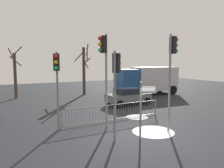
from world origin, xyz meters
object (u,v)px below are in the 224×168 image
at_px(traffic_light_foreground_left, 116,76).
at_px(delivery_truck, 147,79).
at_px(bare_tree_right, 84,69).
at_px(traffic_light_mid_right, 104,61).
at_px(direction_sign_post, 142,107).
at_px(traffic_light_rear_left, 57,73).
at_px(traffic_light_rear_right, 172,61).
at_px(bare_tree_left, 15,74).
at_px(car_grey_far, 128,96).

relative_size(traffic_light_foreground_left, delivery_truck, 0.59).
height_order(delivery_truck, bare_tree_right, bare_tree_right).
bearing_deg(traffic_light_mid_right, direction_sign_post, -165.11).
relative_size(traffic_light_mid_right, traffic_light_foreground_left, 1.23).
bearing_deg(traffic_light_foreground_left, bare_tree_right, 131.48).
distance_m(traffic_light_rear_left, direction_sign_post, 4.79).
bearing_deg(bare_tree_right, traffic_light_rear_right, -91.57).
bearing_deg(traffic_light_rear_right, bare_tree_left, -159.85).
bearing_deg(traffic_light_rear_left, delivery_truck, -126.59).
height_order(traffic_light_rear_right, bare_tree_left, bare_tree_left).
xyz_separation_m(delivery_truck, bare_tree_right, (-6.30, 3.37, 1.15)).
bearing_deg(delivery_truck, bare_tree_left, -13.90).
bearing_deg(bare_tree_right, traffic_light_mid_right, -105.49).
xyz_separation_m(traffic_light_rear_left, car_grey_far, (7.06, 4.24, -2.35)).
bearing_deg(traffic_light_foreground_left, traffic_light_mid_right, 140.37).
distance_m(traffic_light_rear_left, car_grey_far, 8.56).
distance_m(traffic_light_rear_right, direction_sign_post, 3.06).
relative_size(traffic_light_rear_right, car_grey_far, 1.33).
height_order(traffic_light_rear_right, delivery_truck, traffic_light_rear_right).
bearing_deg(traffic_light_mid_right, bare_tree_right, -26.52).
height_order(direction_sign_post, bare_tree_right, bare_tree_right).
relative_size(traffic_light_mid_right, bare_tree_right, 0.91).
bearing_deg(direction_sign_post, traffic_light_rear_left, 147.80).
bearing_deg(bare_tree_right, traffic_light_rear_left, -116.44).
bearing_deg(bare_tree_left, bare_tree_right, -5.48).
distance_m(traffic_light_mid_right, bare_tree_left, 13.91).
height_order(traffic_light_rear_right, bare_tree_right, bare_tree_right).
relative_size(traffic_light_mid_right, bare_tree_left, 0.98).
xyz_separation_m(traffic_light_foreground_left, car_grey_far, (4.95, 6.95, -2.32)).
distance_m(car_grey_far, bare_tree_left, 11.73).
height_order(traffic_light_mid_right, car_grey_far, traffic_light_mid_right).
height_order(traffic_light_mid_right, delivery_truck, traffic_light_mid_right).
distance_m(traffic_light_rear_right, bare_tree_right, 14.46).
relative_size(traffic_light_rear_right, bare_tree_right, 0.90).
relative_size(car_grey_far, delivery_truck, 0.54).
height_order(traffic_light_foreground_left, delivery_truck, traffic_light_foreground_left).
xyz_separation_m(traffic_light_foreground_left, delivery_truck, (9.98, 10.96, -1.35)).
bearing_deg(delivery_truck, traffic_light_foreground_left, 50.61).
height_order(traffic_light_rear_right, car_grey_far, traffic_light_rear_right).
relative_size(traffic_light_mid_right, delivery_truck, 0.72).
bearing_deg(traffic_light_mid_right, car_grey_far, -53.03).
bearing_deg(traffic_light_rear_left, traffic_light_mid_right, 173.46).
height_order(car_grey_far, bare_tree_right, bare_tree_right).
distance_m(traffic_light_rear_right, delivery_truck, 13.08).
distance_m(direction_sign_post, bare_tree_right, 15.04).
xyz_separation_m(direction_sign_post, delivery_truck, (8.82, 11.40, 0.17)).
height_order(car_grey_far, delivery_truck, delivery_truck).
bearing_deg(traffic_light_rear_left, traffic_light_foreground_left, 146.93).
xyz_separation_m(traffic_light_mid_right, bare_tree_left, (-3.56, 13.38, -1.28)).
xyz_separation_m(traffic_light_rear_right, car_grey_far, (1.67, 7.05, -2.98)).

